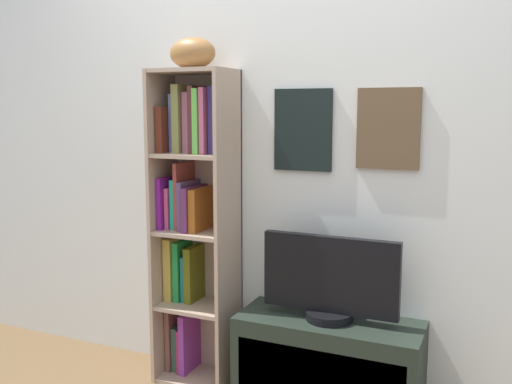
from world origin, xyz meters
The scene contains 5 objects.
back_wall centered at (0.00, 1.13, 1.18)m, with size 4.80×0.08×2.35m.
bookshelf centered at (-0.44, 0.99, 0.88)m, with size 0.40×0.28×1.63m.
football centered at (-0.41, 0.96, 1.70)m, with size 0.25×0.15×0.15m, color brown.
tv_stand centered at (0.32, 0.92, 0.23)m, with size 0.86×0.35×0.46m.
television centered at (0.32, 0.92, 0.65)m, with size 0.64×0.22×0.40m.
Camera 1 is at (1.03, -1.51, 1.44)m, focal length 39.43 mm.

